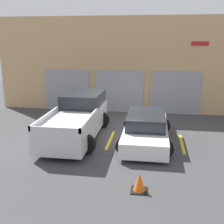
{
  "coord_description": "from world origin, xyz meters",
  "views": [
    {
      "loc": [
        1.76,
        -12.88,
        4.22
      ],
      "look_at": [
        0.0,
        -1.28,
        1.1
      ],
      "focal_mm": 45.0,
      "sensor_mm": 36.0,
      "label": 1
    }
  ],
  "objects": [
    {
      "name": "ground_plane",
      "position": [
        0.0,
        0.0,
        0.0
      ],
      "size": [
        28.0,
        28.0,
        0.0
      ],
      "primitive_type": "plane",
      "color": "#3D3D3F"
    },
    {
      "name": "shophouse_building",
      "position": [
        -0.01,
        3.29,
        2.65
      ],
      "size": [
        14.88,
        0.68,
        5.39
      ],
      "color": "tan",
      "rests_on": "ground"
    },
    {
      "name": "pickup_truck",
      "position": [
        -1.49,
        -1.51,
        0.82
      ],
      "size": [
        2.39,
        5.18,
        1.74
      ],
      "color": "silver",
      "rests_on": "ground"
    },
    {
      "name": "sedan_white",
      "position": [
        1.49,
        -1.75,
        0.57
      ],
      "size": [
        2.14,
        4.49,
        1.21
      ],
      "color": "white",
      "rests_on": "ground"
    },
    {
      "name": "parking_stripe_far_left",
      "position": [
        -2.99,
        -1.78,
        0.0
      ],
      "size": [
        0.12,
        2.2,
        0.01
      ],
      "primitive_type": "cube",
      "color": "gold",
      "rests_on": "ground"
    },
    {
      "name": "parking_stripe_left",
      "position": [
        0.0,
        -1.78,
        0.0
      ],
      "size": [
        0.12,
        2.2,
        0.01
      ],
      "primitive_type": "cube",
      "color": "gold",
      "rests_on": "ground"
    },
    {
      "name": "parking_stripe_centre",
      "position": [
        2.99,
        -1.78,
        0.0
      ],
      "size": [
        0.12,
        2.2,
        0.01
      ],
      "primitive_type": "cube",
      "color": "gold",
      "rests_on": "ground"
    },
    {
      "name": "traffic_cone",
      "position": [
        1.45,
        -5.72,
        0.25
      ],
      "size": [
        0.47,
        0.47,
        0.55
      ],
      "color": "black",
      "rests_on": "ground"
    }
  ]
}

